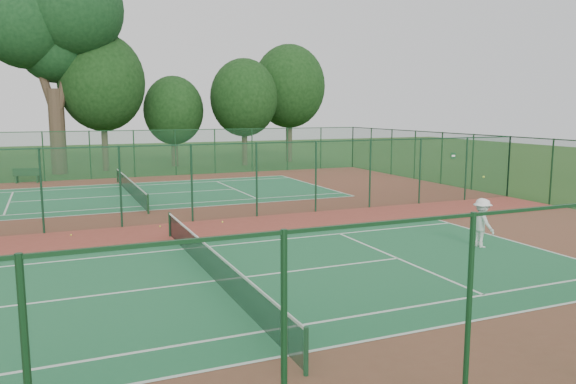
% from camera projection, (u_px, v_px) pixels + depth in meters
% --- Properties ---
extents(ground, '(120.00, 120.00, 0.00)m').
position_uv_depth(ground, '(158.00, 224.00, 24.66)').
color(ground, '#244816').
rests_on(ground, ground).
extents(red_pad, '(40.00, 36.00, 0.01)m').
position_uv_depth(red_pad, '(158.00, 224.00, 24.66)').
color(red_pad, maroon).
rests_on(red_pad, ground).
extents(court_near, '(23.77, 10.97, 0.01)m').
position_uv_depth(court_near, '(214.00, 281.00, 16.48)').
color(court_near, '#1E6039').
rests_on(court_near, red_pad).
extents(court_far, '(23.77, 10.97, 0.01)m').
position_uv_depth(court_far, '(130.00, 195.00, 32.85)').
color(court_far, '#216841').
rests_on(court_far, red_pad).
extents(fence_north, '(40.00, 0.09, 3.50)m').
position_uv_depth(fence_north, '(112.00, 154.00, 40.78)').
color(fence_north, '#174626').
rests_on(fence_north, ground).
extents(fence_south, '(40.00, 0.09, 3.50)m').
position_uv_depth(fence_south, '(383.00, 339.00, 8.03)').
color(fence_south, '#194D2D').
rests_on(fence_south, ground).
extents(fence_east, '(0.09, 36.00, 3.50)m').
position_uv_depth(fence_east, '(509.00, 166.00, 32.18)').
color(fence_east, '#184A2C').
rests_on(fence_east, ground).
extents(fence_divider, '(40.00, 0.09, 3.50)m').
position_uv_depth(fence_divider, '(157.00, 185.00, 24.41)').
color(fence_divider, '#164323').
rests_on(fence_divider, ground).
extents(tennis_net_near, '(0.10, 12.90, 0.97)m').
position_uv_depth(tennis_net_near, '(214.00, 264.00, 16.40)').
color(tennis_net_near, '#153C21').
rests_on(tennis_net_near, ground).
extents(tennis_net_far, '(0.10, 12.90, 0.97)m').
position_uv_depth(tennis_net_far, '(130.00, 186.00, 32.77)').
color(tennis_net_far, '#153B1C').
rests_on(tennis_net_far, ground).
extents(player_near, '(0.69, 1.17, 1.80)m').
position_uv_depth(player_near, '(482.00, 223.00, 20.40)').
color(player_near, silver).
rests_on(player_near, court_near).
extents(bench, '(1.74, 0.82, 1.03)m').
position_uv_depth(bench, '(27.00, 175.00, 38.22)').
color(bench, black).
rests_on(bench, red_pad).
extents(stray_ball_a, '(0.07, 0.07, 0.07)m').
position_uv_depth(stray_ball_a, '(160.00, 226.00, 24.02)').
color(stray_ball_a, '#C7E234').
rests_on(stray_ball_a, red_pad).
extents(stray_ball_b, '(0.07, 0.07, 0.07)m').
position_uv_depth(stray_ball_b, '(222.00, 222.00, 24.96)').
color(stray_ball_b, '#E0ED37').
rests_on(stray_ball_b, red_pad).
extents(stray_ball_c, '(0.06, 0.06, 0.06)m').
position_uv_depth(stray_ball_c, '(71.00, 235.00, 22.37)').
color(stray_ball_c, yellow).
rests_on(stray_ball_c, red_pad).
extents(big_tree, '(10.61, 7.77, 16.30)m').
position_uv_depth(big_tree, '(53.00, 22.00, 42.38)').
color(big_tree, '#3D2E21').
rests_on(big_tree, ground).
extents(evergreen_row, '(39.00, 5.00, 12.00)m').
position_uv_depth(evergreen_row, '(112.00, 170.00, 46.92)').
color(evergreen_row, black).
rests_on(evergreen_row, ground).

